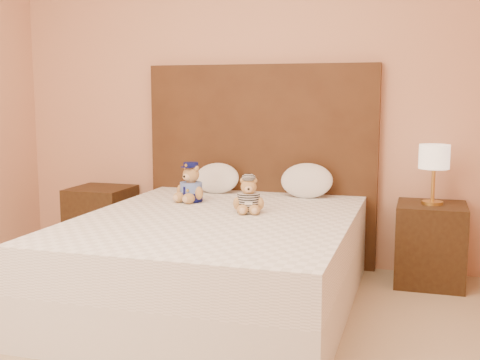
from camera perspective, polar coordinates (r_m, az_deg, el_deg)
name	(u,v)px	position (r m, az deg, el deg)	size (l,w,h in m)	color
bed	(217,260)	(3.70, -2.18, -7.63)	(1.60, 2.00, 0.55)	white
headboard	(260,165)	(4.56, 1.94, 1.46)	(1.75, 0.08, 1.50)	#482A15
nightstand_left	(102,222)	(4.92, -12.99, -3.86)	(0.45, 0.45, 0.55)	#382511
nightstand_right	(430,244)	(4.29, 17.60, -5.81)	(0.45, 0.45, 0.55)	#382511
lamp	(434,160)	(4.19, 17.94, 1.83)	(0.20, 0.20, 0.40)	gold
teddy_police	(191,182)	(4.12, -4.66, -0.22)	(0.23, 0.22, 0.27)	#AC7643
teddy_prisoner	(249,195)	(3.72, 0.82, -1.41)	(0.20, 0.19, 0.23)	#AC7643
pillow_left	(217,177)	(4.48, -2.21, 0.31)	(0.34, 0.22, 0.24)	white
pillow_right	(307,179)	(4.31, 6.34, 0.11)	(0.37, 0.24, 0.26)	white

